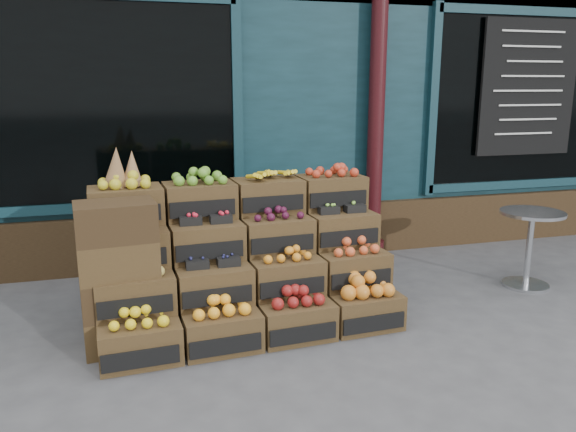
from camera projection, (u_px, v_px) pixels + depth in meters
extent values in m
plane|color=#48484B|center=(337.00, 340.00, 4.38)|extent=(60.00, 60.00, 0.00)
cube|color=#102E37|center=(222.00, 54.00, 8.70)|extent=(12.00, 6.00, 4.80)
cube|color=#102E37|center=(267.00, 126.00, 6.14)|extent=(12.00, 0.12, 3.00)
cube|color=#352515|center=(270.00, 233.00, 6.35)|extent=(12.00, 0.18, 0.60)
cube|color=black|center=(113.00, 104.00, 5.60)|extent=(2.40, 0.06, 2.00)
cube|color=black|center=(523.00, 101.00, 6.86)|extent=(2.40, 0.06, 2.00)
cylinder|color=#330B0F|center=(376.00, 116.00, 6.25)|extent=(0.18, 0.18, 3.20)
cube|color=black|center=(528.00, 88.00, 6.75)|extent=(1.30, 0.04, 1.60)
cube|color=#46331B|center=(140.00, 342.00, 4.03)|extent=(0.60, 0.43, 0.29)
cube|color=black|center=(143.00, 359.00, 3.84)|extent=(0.53, 0.05, 0.13)
cube|color=yellow|center=(138.00, 317.00, 3.98)|extent=(0.48, 0.33, 0.09)
cube|color=#46331B|center=(221.00, 330.00, 4.22)|extent=(0.60, 0.43, 0.29)
cube|color=black|center=(228.00, 346.00, 4.03)|extent=(0.53, 0.05, 0.13)
cube|color=orange|center=(221.00, 306.00, 4.17)|extent=(0.48, 0.33, 0.10)
cube|color=#46331B|center=(296.00, 320.00, 4.41)|extent=(0.60, 0.43, 0.29)
cube|color=black|center=(305.00, 334.00, 4.22)|extent=(0.53, 0.05, 0.13)
cube|color=maroon|center=(296.00, 296.00, 4.36)|extent=(0.48, 0.33, 0.11)
cube|color=#46331B|center=(364.00, 310.00, 4.60)|extent=(0.60, 0.43, 0.29)
cube|color=black|center=(376.00, 323.00, 4.41)|extent=(0.53, 0.05, 0.13)
cube|color=orange|center=(365.00, 286.00, 4.55)|extent=(0.48, 0.33, 0.13)
cube|color=#46331B|center=(135.00, 293.00, 4.19)|extent=(0.60, 0.43, 0.29)
cube|color=black|center=(137.00, 307.00, 4.00)|extent=(0.53, 0.05, 0.13)
cube|color=#AF9B48|center=(133.00, 268.00, 4.14)|extent=(0.48, 0.33, 0.10)
cube|color=#46331B|center=(213.00, 284.00, 4.37)|extent=(0.60, 0.43, 0.29)
cube|color=black|center=(219.00, 297.00, 4.19)|extent=(0.53, 0.05, 0.13)
cube|color=#1E1F4A|center=(213.00, 264.00, 4.34)|extent=(0.48, 0.33, 0.03)
cube|color=#46331B|center=(286.00, 275.00, 4.56)|extent=(0.60, 0.43, 0.29)
cube|color=black|center=(294.00, 287.00, 4.38)|extent=(0.53, 0.05, 0.13)
cube|color=orange|center=(286.00, 254.00, 4.52)|extent=(0.48, 0.33, 0.08)
cube|color=#46331B|center=(352.00, 268.00, 4.75)|extent=(0.60, 0.43, 0.29)
cube|color=black|center=(363.00, 279.00, 4.57)|extent=(0.53, 0.05, 0.13)
cube|color=#D85329|center=(352.00, 246.00, 4.71)|extent=(0.48, 0.33, 0.09)
cube|color=#46331B|center=(130.00, 247.00, 4.34)|extent=(0.60, 0.43, 0.29)
cube|color=black|center=(132.00, 259.00, 4.15)|extent=(0.53, 0.05, 0.13)
cube|color=red|center=(129.00, 223.00, 4.30)|extent=(0.48, 0.33, 0.10)
cube|color=#46331B|center=(206.00, 240.00, 4.53)|extent=(0.60, 0.43, 0.29)
cube|color=black|center=(212.00, 251.00, 4.34)|extent=(0.53, 0.05, 0.13)
cube|color=red|center=(206.00, 221.00, 4.49)|extent=(0.48, 0.33, 0.04)
cube|color=#46331B|center=(276.00, 234.00, 4.72)|extent=(0.60, 0.43, 0.29)
cube|color=black|center=(284.00, 244.00, 4.53)|extent=(0.53, 0.05, 0.13)
cube|color=#400F27|center=(276.00, 213.00, 4.68)|extent=(0.48, 0.33, 0.07)
cube|color=#46331B|center=(341.00, 228.00, 4.91)|extent=(0.60, 0.43, 0.29)
cube|color=black|center=(351.00, 238.00, 4.72)|extent=(0.53, 0.05, 0.13)
cube|color=#88C844|center=(341.00, 211.00, 4.87)|extent=(0.48, 0.33, 0.03)
cube|color=#46331B|center=(126.00, 205.00, 4.50)|extent=(0.60, 0.43, 0.29)
cube|color=black|center=(128.00, 214.00, 4.31)|extent=(0.53, 0.05, 0.13)
cube|color=gold|center=(124.00, 181.00, 4.46)|extent=(0.48, 0.33, 0.10)
cube|color=#46331B|center=(200.00, 200.00, 4.69)|extent=(0.60, 0.43, 0.29)
cube|color=black|center=(204.00, 209.00, 4.50)|extent=(0.53, 0.05, 0.13)
cube|color=#5F9A2D|center=(199.00, 177.00, 4.64)|extent=(0.48, 0.33, 0.10)
cube|color=#46331B|center=(268.00, 196.00, 4.88)|extent=(0.60, 0.43, 0.29)
cube|color=black|center=(275.00, 204.00, 4.69)|extent=(0.53, 0.05, 0.13)
cube|color=yellow|center=(267.00, 174.00, 4.84)|extent=(0.48, 0.33, 0.09)
cube|color=#46331B|center=(330.00, 191.00, 5.07)|extent=(0.60, 0.43, 0.29)
cube|color=black|center=(340.00, 199.00, 4.88)|extent=(0.53, 0.05, 0.13)
cube|color=red|center=(331.00, 171.00, 5.02)|extent=(0.48, 0.33, 0.08)
cube|color=#352515|center=(251.00, 313.00, 4.54)|extent=(2.38, 0.54, 0.29)
cube|color=#352515|center=(243.00, 286.00, 4.73)|extent=(2.38, 0.54, 0.57)
cube|color=#352515|center=(236.00, 262.00, 4.92)|extent=(2.38, 0.54, 0.86)
cone|color=olive|center=(116.00, 167.00, 4.41)|extent=(0.20, 0.20, 0.33)
cone|color=olive|center=(132.00, 168.00, 4.49)|extent=(0.18, 0.18, 0.29)
cube|color=#46331B|center=(123.00, 329.00, 4.24)|extent=(0.60, 0.45, 0.28)
cube|color=#352515|center=(121.00, 294.00, 4.18)|extent=(0.60, 0.45, 0.28)
cube|color=#46331B|center=(118.00, 258.00, 4.12)|extent=(0.60, 0.45, 0.28)
cube|color=#352515|center=(115.00, 221.00, 4.05)|extent=(0.60, 0.45, 0.28)
cylinder|color=silver|center=(525.00, 285.00, 5.54)|extent=(0.44, 0.44, 0.03)
cylinder|color=silver|center=(529.00, 250.00, 5.46)|extent=(0.06, 0.06, 0.72)
cylinder|color=silver|center=(533.00, 213.00, 5.37)|extent=(0.60, 0.60, 0.03)
imported|color=#144723|center=(116.00, 165.00, 6.47)|extent=(0.88, 0.71, 2.08)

